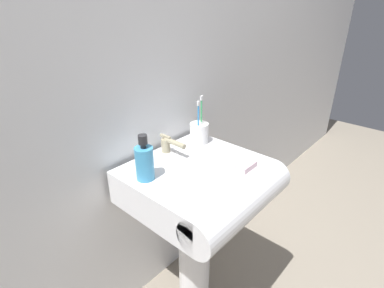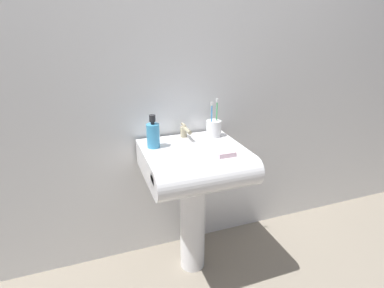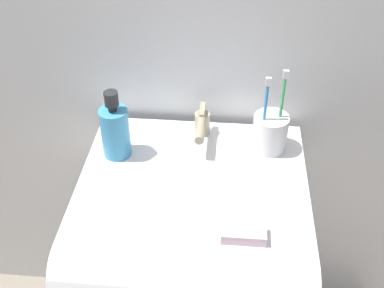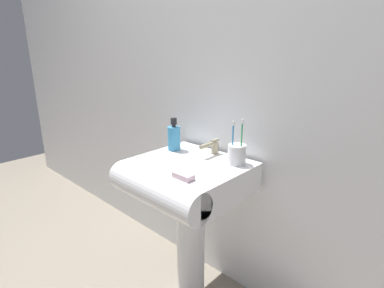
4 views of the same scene
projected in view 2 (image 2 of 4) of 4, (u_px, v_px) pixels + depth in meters
ground_plane at (192, 264)px, 1.83m from camera, size 6.00×6.00×0.00m
wall_back at (176, 57)px, 1.63m from camera, size 5.00×0.05×2.40m
sink_pedestal at (192, 221)px, 1.71m from camera, size 0.14×0.14×0.63m
sink_basin at (196, 164)px, 1.53m from camera, size 0.52×0.51×0.14m
faucet at (185, 131)px, 1.67m from camera, size 0.04×0.14×0.08m
toothbrush_cup at (214, 128)px, 1.70m from camera, size 0.08×0.08×0.21m
soap_bottle at (153, 135)px, 1.53m from camera, size 0.07×0.07×0.17m
bar_soap at (226, 154)px, 1.44m from camera, size 0.09×0.05×0.02m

